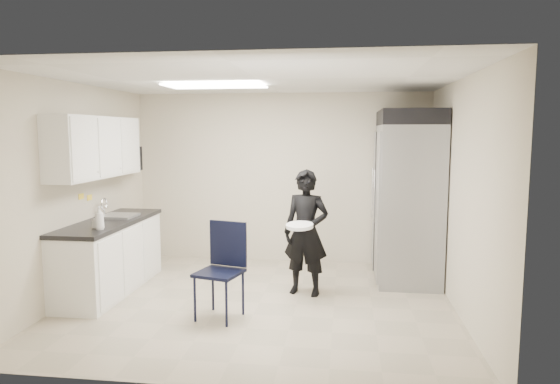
# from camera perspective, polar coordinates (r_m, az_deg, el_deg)

# --- Properties ---
(floor) EXTENTS (4.50, 4.50, 0.00)m
(floor) POSITION_cam_1_polar(r_m,az_deg,el_deg) (6.06, -2.37, -12.52)
(floor) COLOR tan
(floor) RESTS_ON ground
(ceiling) EXTENTS (4.50, 4.50, 0.00)m
(ceiling) POSITION_cam_1_polar(r_m,az_deg,el_deg) (5.74, -2.50, 12.76)
(ceiling) COLOR silver
(ceiling) RESTS_ON back_wall
(back_wall) EXTENTS (4.50, 0.00, 4.50)m
(back_wall) POSITION_cam_1_polar(r_m,az_deg,el_deg) (7.72, 0.12, 1.60)
(back_wall) COLOR #BDB69C
(back_wall) RESTS_ON floor
(left_wall) EXTENTS (0.00, 4.00, 4.00)m
(left_wall) POSITION_cam_1_polar(r_m,az_deg,el_deg) (6.53, -22.27, 0.11)
(left_wall) COLOR #BDB69C
(left_wall) RESTS_ON floor
(right_wall) EXTENTS (0.00, 4.00, 4.00)m
(right_wall) POSITION_cam_1_polar(r_m,az_deg,el_deg) (5.81, 19.99, -0.57)
(right_wall) COLOR #BDB69C
(right_wall) RESTS_ON floor
(ceiling_panel) EXTENTS (1.20, 0.60, 0.02)m
(ceiling_panel) POSITION_cam_1_polar(r_m,az_deg,el_deg) (6.26, -7.39, 11.95)
(ceiling_panel) COLOR white
(ceiling_panel) RESTS_ON ceiling
(lower_counter) EXTENTS (0.60, 1.90, 0.86)m
(lower_counter) POSITION_cam_1_polar(r_m,az_deg,el_deg) (6.71, -18.84, -7.12)
(lower_counter) COLOR silver
(lower_counter) RESTS_ON floor
(countertop) EXTENTS (0.64, 1.95, 0.05)m
(countertop) POSITION_cam_1_polar(r_m,az_deg,el_deg) (6.62, -18.99, -3.29)
(countertop) COLOR black
(countertop) RESTS_ON lower_counter
(sink) EXTENTS (0.42, 0.40, 0.14)m
(sink) POSITION_cam_1_polar(r_m,az_deg,el_deg) (6.84, -17.91, -3.06)
(sink) COLOR gray
(sink) RESTS_ON countertop
(faucet) EXTENTS (0.02, 0.02, 0.24)m
(faucet) POSITION_cam_1_polar(r_m,az_deg,el_deg) (6.90, -19.46, -1.77)
(faucet) COLOR silver
(faucet) RESTS_ON countertop
(upper_cabinets) EXTENTS (0.35, 1.80, 0.75)m
(upper_cabinets) POSITION_cam_1_polar(r_m,az_deg,el_deg) (6.58, -20.29, 4.84)
(upper_cabinets) COLOR silver
(upper_cabinets) RESTS_ON left_wall
(towel_dispenser) EXTENTS (0.22, 0.30, 0.35)m
(towel_dispenser) POSITION_cam_1_polar(r_m,az_deg,el_deg) (7.65, -16.66, 3.67)
(towel_dispenser) COLOR black
(towel_dispenser) RESTS_ON left_wall
(notice_sticker_left) EXTENTS (0.00, 0.12, 0.07)m
(notice_sticker_left) POSITION_cam_1_polar(r_m,az_deg,el_deg) (6.62, -21.77, -0.47)
(notice_sticker_left) COLOR yellow
(notice_sticker_left) RESTS_ON left_wall
(notice_sticker_right) EXTENTS (0.00, 0.12, 0.07)m
(notice_sticker_right) POSITION_cam_1_polar(r_m,az_deg,el_deg) (6.80, -20.94, -0.60)
(notice_sticker_right) COLOR yellow
(notice_sticker_right) RESTS_ON left_wall
(commercial_fridge) EXTENTS (0.80, 1.35, 2.10)m
(commercial_fridge) POSITION_cam_1_polar(r_m,az_deg,el_deg) (7.02, 14.33, -1.20)
(commercial_fridge) COLOR gray
(commercial_fridge) RESTS_ON floor
(fridge_compressor) EXTENTS (0.80, 1.35, 0.20)m
(fridge_compressor) POSITION_cam_1_polar(r_m,az_deg,el_deg) (6.96, 14.61, 8.22)
(fridge_compressor) COLOR black
(fridge_compressor) RESTS_ON commercial_fridge
(folding_chair) EXTENTS (0.55, 0.55, 1.01)m
(folding_chair) POSITION_cam_1_polar(r_m,az_deg,el_deg) (5.47, -6.98, -9.17)
(folding_chair) COLOR black
(folding_chair) RESTS_ON floor
(man_tuxedo) EXTENTS (0.64, 0.50, 1.55)m
(man_tuxedo) POSITION_cam_1_polar(r_m,az_deg,el_deg) (6.18, 2.99, -4.65)
(man_tuxedo) COLOR black
(man_tuxedo) RESTS_ON floor
(bucket_lid) EXTENTS (0.39, 0.39, 0.04)m
(bucket_lid) POSITION_cam_1_polar(r_m,az_deg,el_deg) (5.92, 2.26, -3.88)
(bucket_lid) COLOR silver
(bucket_lid) RESTS_ON man_tuxedo
(soap_bottle_a) EXTENTS (0.13, 0.13, 0.27)m
(soap_bottle_a) POSITION_cam_1_polar(r_m,az_deg,el_deg) (6.00, -19.94, -2.81)
(soap_bottle_a) COLOR white
(soap_bottle_a) RESTS_ON countertop
(soap_bottle_b) EXTENTS (0.09, 0.09, 0.16)m
(soap_bottle_b) POSITION_cam_1_polar(r_m,az_deg,el_deg) (6.13, -20.25, -3.13)
(soap_bottle_b) COLOR #AFAFBC
(soap_bottle_b) RESTS_ON countertop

